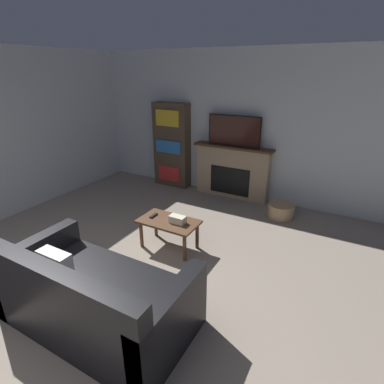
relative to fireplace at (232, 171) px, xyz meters
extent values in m
plane|color=gray|center=(-0.03, -4.22, -0.51)|extent=(18.00, 18.00, 0.00)
cube|color=silver|center=(-0.03, 0.14, 0.84)|extent=(6.90, 0.06, 2.70)
cube|color=silver|center=(-3.01, -2.05, 0.84)|extent=(0.06, 5.33, 2.70)
cube|color=tan|center=(0.00, 0.00, -0.02)|extent=(1.43, 0.22, 0.97)
cube|color=black|center=(0.00, -0.11, -0.16)|extent=(0.79, 0.01, 0.53)
cube|color=#4C331E|center=(0.00, -0.02, 0.48)|extent=(1.53, 0.28, 0.04)
cube|color=black|center=(0.00, -0.02, 0.78)|extent=(1.01, 0.03, 0.57)
cube|color=#331914|center=(0.00, -0.03, 0.78)|extent=(0.97, 0.01, 0.53)
cube|color=black|center=(0.07, -3.61, -0.29)|extent=(1.86, 1.00, 0.44)
cube|color=black|center=(0.07, -4.03, 0.16)|extent=(1.86, 0.16, 0.46)
cube|color=black|center=(-0.78, -3.61, -0.16)|extent=(0.16, 1.00, 0.69)
cube|color=black|center=(0.92, -3.61, -0.16)|extent=(0.16, 1.00, 0.69)
cube|color=silver|center=(-0.35, -3.71, 0.07)|extent=(0.36, 0.14, 0.28)
cube|color=brown|center=(-0.06, -2.16, -0.10)|extent=(0.82, 0.47, 0.03)
cylinder|color=brown|center=(-0.41, -2.33, -0.31)|extent=(0.05, 0.05, 0.39)
cylinder|color=brown|center=(0.29, -2.33, -0.31)|extent=(0.05, 0.05, 0.39)
cylinder|color=brown|center=(-0.41, -1.99, -0.31)|extent=(0.05, 0.05, 0.39)
cylinder|color=brown|center=(0.29, -1.99, -0.31)|extent=(0.05, 0.05, 0.39)
cube|color=beige|center=(0.08, -2.15, -0.04)|extent=(0.22, 0.12, 0.10)
cube|color=black|center=(-0.31, -2.15, -0.08)|extent=(0.04, 0.15, 0.02)
cube|color=#4C3D2D|center=(-1.36, -0.02, 0.35)|extent=(0.77, 0.26, 1.73)
cube|color=red|center=(-1.36, -0.16, -0.22)|extent=(0.50, 0.03, 0.31)
cube|color=#2D70B7|center=(-1.36, -0.16, 0.35)|extent=(0.58, 0.03, 0.25)
cube|color=gold|center=(-1.36, -0.16, 0.93)|extent=(0.53, 0.03, 0.32)
cylinder|color=tan|center=(1.09, -0.46, -0.39)|extent=(0.43, 0.43, 0.24)
camera|label=1|loc=(1.98, -5.18, 1.83)|focal=28.00mm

